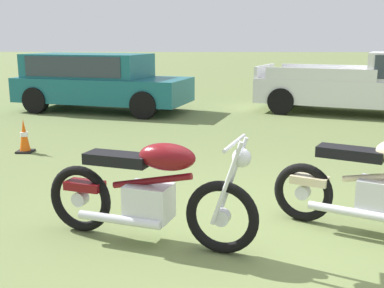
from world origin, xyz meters
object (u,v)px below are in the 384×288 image
object	(u,v)px
pickup_truck_white	(376,84)
motorcycle_cream	(382,187)
car_teal	(96,78)
traffic_cone	(24,137)
motorcycle_maroon	(149,192)

from	to	relation	value
pickup_truck_white	motorcycle_cream	bearing A→B (deg)	-86.70
car_teal	traffic_cone	distance (m)	4.55
pickup_truck_white	traffic_cone	size ratio (longest dim) A/B	9.83
pickup_truck_white	traffic_cone	bearing A→B (deg)	-127.95
car_teal	traffic_cone	xyz separation A→B (m)	(-0.12, -4.51, -0.58)
motorcycle_cream	traffic_cone	bearing A→B (deg)	173.33
motorcycle_maroon	motorcycle_cream	bearing A→B (deg)	23.42
motorcycle_cream	car_teal	world-z (taller)	car_teal
motorcycle_maroon	pickup_truck_white	bearing A→B (deg)	76.46
motorcycle_cream	pickup_truck_white	bearing A→B (deg)	99.63
motorcycle_cream	traffic_cone	world-z (taller)	motorcycle_cream
pickup_truck_white	traffic_cone	world-z (taller)	pickup_truck_white
car_teal	pickup_truck_white	size ratio (longest dim) A/B	0.86
motorcycle_maroon	pickup_truck_white	distance (m)	8.75
motorcycle_maroon	traffic_cone	world-z (taller)	motorcycle_maroon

